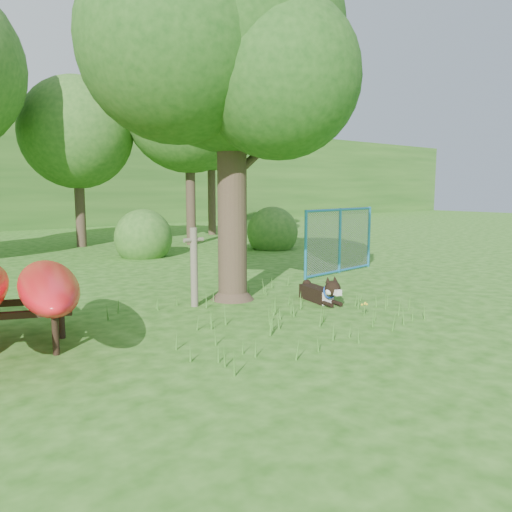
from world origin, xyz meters
TOP-DOWN VIEW (x-y plane):
  - ground at (0.00, 0.00)m, footprint 80.00×80.00m
  - oak_tree at (0.52, 2.39)m, footprint 5.71×5.05m
  - wooden_post at (-0.34, 2.31)m, footprint 0.39×0.14m
  - husky_dog at (1.68, 1.05)m, footprint 0.53×1.24m
  - fence_section at (4.50, 3.11)m, footprint 2.80×0.38m
  - wildflower_clump at (1.51, -0.09)m, footprint 0.11×0.10m
  - bg_tree_c at (1.50, 13.00)m, footprint 4.00×4.00m
  - bg_tree_d at (5.00, 11.00)m, footprint 4.80×4.80m
  - bg_tree_e at (8.00, 14.00)m, footprint 4.60×4.60m
  - shrub_right at (6.50, 8.00)m, footprint 1.80×1.80m
  - shrub_mid at (2.00, 9.00)m, footprint 1.80×1.80m

SIDE VIEW (x-z plane):
  - ground at x=0.00m, z-range 0.00..0.00m
  - shrub_right at x=6.50m, z-range -0.90..0.90m
  - shrub_mid at x=2.00m, z-range -0.90..0.90m
  - wildflower_clump at x=1.51m, z-range 0.07..0.31m
  - husky_dog at x=1.68m, z-range -0.08..0.48m
  - wooden_post at x=-0.34m, z-range 0.04..1.48m
  - fence_section at x=4.50m, z-range -0.55..2.19m
  - bg_tree_c at x=1.50m, z-range 1.05..7.17m
  - oak_tree at x=0.52m, z-range 1.16..8.13m
  - bg_tree_d at x=5.00m, z-range 1.33..8.83m
  - bg_tree_e at x=8.00m, z-range 1.46..9.01m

